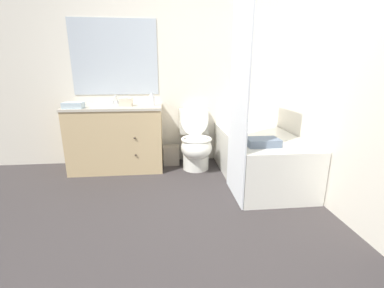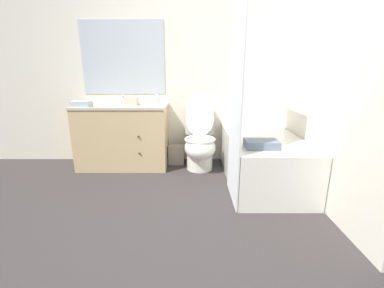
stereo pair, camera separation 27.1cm
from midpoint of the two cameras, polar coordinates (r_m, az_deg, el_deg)
ground_plane at (r=2.21m, az=-0.09°, el=-18.03°), size 14.00×14.00×0.00m
wall_back at (r=3.57m, az=-0.12°, el=16.08°), size 8.00×0.06×2.50m
wall_right at (r=3.02m, az=27.91°, el=14.36°), size 0.05×2.70×2.50m
vanity_cabinet at (r=3.46m, az=-12.75°, el=1.79°), size 1.16×0.57×0.82m
sink_faucet at (r=3.56m, az=-12.54°, el=9.36°), size 0.14×0.12×0.12m
toilet at (r=3.32m, az=4.19°, el=0.08°), size 0.39×0.67×0.87m
bathtub at (r=3.10m, az=17.76°, el=-3.07°), size 0.78×1.49×0.53m
shower_curtain at (r=2.42m, az=13.20°, el=10.28°), size 0.01×0.60×2.02m
wastebasket at (r=3.55m, az=-1.18°, el=-2.35°), size 0.22×0.18×0.26m
tissue_box at (r=3.33m, az=-10.80°, el=9.32°), size 0.15×0.15×0.12m
soap_dispenser at (r=3.30m, az=-5.20°, el=9.80°), size 0.06×0.06×0.16m
hand_towel_folded at (r=3.35m, az=-21.10°, el=8.32°), size 0.22×0.16×0.07m
bath_towel_folded at (r=2.56m, az=18.28°, el=-0.05°), size 0.31×0.21×0.07m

